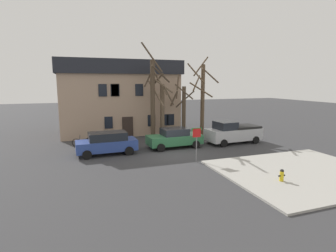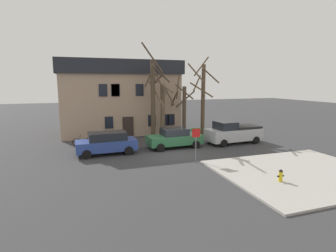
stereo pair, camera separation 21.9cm
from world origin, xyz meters
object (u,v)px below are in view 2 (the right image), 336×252
tree_bare_end (203,97)px  car_green_sedan (174,138)px  building_main (119,97)px  pickup_truck_silver (233,132)px  tree_bare_mid (163,106)px  tree_bare_near (153,96)px  street_sign_pole (196,138)px  car_blue_wagon (107,143)px  tree_bare_far (184,109)px  fire_hydrant (281,175)px  bicycle_leaning (83,142)px

tree_bare_end → car_green_sedan: (-4.61, -4.05, -3.26)m
building_main → pickup_truck_silver: 13.27m
tree_bare_mid → pickup_truck_silver: bearing=-40.3°
building_main → tree_bare_end: 9.37m
tree_bare_near → tree_bare_mid: 1.70m
street_sign_pole → car_blue_wagon: bearing=143.0°
building_main → tree_bare_mid: building_main is taller
building_main → pickup_truck_silver: bearing=-46.3°
car_blue_wagon → street_sign_pole: 7.12m
tree_bare_far → pickup_truck_silver: tree_bare_far is taller
tree_bare_far → car_blue_wagon: bearing=-153.2°
tree_bare_mid → pickup_truck_silver: size_ratio=1.35×
tree_bare_far → pickup_truck_silver: 5.49m
car_green_sedan → pickup_truck_silver: size_ratio=0.90×
pickup_truck_silver → street_sign_pole: size_ratio=2.15×
fire_hydrant → building_main: bearing=107.5°
tree_bare_mid → tree_bare_near: bearing=-152.4°
building_main → fire_hydrant: 20.10m
tree_bare_mid → pickup_truck_silver: tree_bare_mid is taller
bicycle_leaning → tree_bare_end: bearing=4.3°
car_green_sedan → tree_bare_near: bearing=102.1°
car_blue_wagon → tree_bare_near: bearing=39.3°
car_blue_wagon → fire_hydrant: bearing=-48.1°
tree_bare_far → tree_bare_end: size_ratio=0.78×
tree_bare_mid → fire_hydrant: bearing=-80.6°
tree_bare_mid → car_blue_wagon: 8.01m
building_main → car_blue_wagon: bearing=-104.8°
tree_bare_near → car_green_sedan: (0.80, -3.74, -3.38)m
tree_bare_mid → car_blue_wagon: (-6.11, -4.65, -2.27)m
building_main → tree_bare_near: bearing=-66.0°
tree_bare_near → car_green_sedan: bearing=-77.9°
car_green_sedan → bicycle_leaning: (-7.47, 3.14, -0.48)m
pickup_truck_silver → tree_bare_near: bearing=149.1°
building_main → tree_bare_end: size_ratio=1.56×
tree_bare_mid → car_green_sedan: 4.96m
building_main → fire_hydrant: (5.94, -18.88, -3.51)m
fire_hydrant → tree_bare_end: bearing=82.1°
car_blue_wagon → fire_hydrant: 12.63m
tree_bare_near → car_green_sedan: 5.10m
tree_bare_mid → tree_bare_end: bearing=-4.1°
tree_bare_end → street_sign_pole: tree_bare_end is taller
tree_bare_mid → car_green_sedan: bearing=-95.0°
car_green_sedan → bicycle_leaning: bearing=157.2°
tree_bare_far → car_blue_wagon: (-8.15, -4.11, -1.97)m
pickup_truck_silver → bicycle_leaning: 13.60m
tree_bare_near → tree_bare_end: bearing=3.4°
tree_bare_near → tree_bare_mid: bearing=27.6°
tree_bare_end → tree_bare_far: bearing=-173.8°
car_blue_wagon → car_green_sedan: (5.73, 0.29, -0.07)m
tree_bare_far → bicycle_leaning: 10.23m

